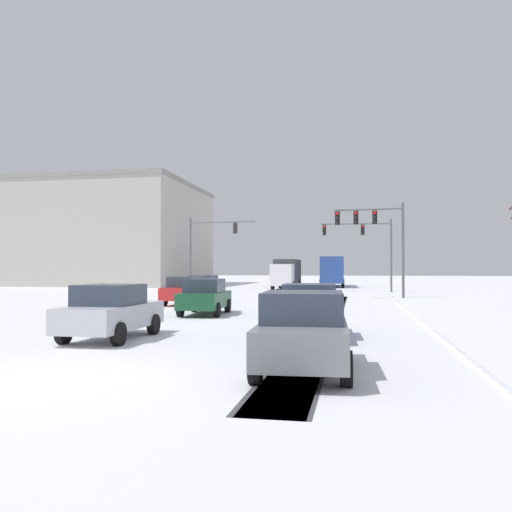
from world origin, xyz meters
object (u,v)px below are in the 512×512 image
object	(u,v)px
car_white_lead	(204,287)
bus_oncoming	(332,269)
traffic_signal_far_right	(366,240)
office_building_far_left_block	(105,235)
traffic_signal_near_right	(375,229)
car_blue_fourth	(310,310)
car_grey_sixth	(304,331)
car_red_second	(186,291)
box_truck_delivery	(286,273)
traffic_signal_far_left	(208,242)
car_dark_green_third	(205,297)
car_silver_fifth	(111,311)

from	to	relation	value
car_white_lead	bus_oncoming	world-z (taller)	bus_oncoming
traffic_signal_far_right	office_building_far_left_block	distance (m)	37.29
traffic_signal_near_right	bus_oncoming	size ratio (longest dim) A/B	0.59
car_blue_fourth	car_grey_sixth	xyz separation A→B (m)	(0.35, -5.46, 0.00)
car_red_second	box_truck_delivery	world-z (taller)	box_truck_delivery
traffic_signal_far_right	office_building_far_left_block	world-z (taller)	office_building_far_left_block
car_blue_fourth	car_grey_sixth	size ratio (longest dim) A/B	1.00
office_building_far_left_block	traffic_signal_near_right	bearing A→B (deg)	-39.70
car_grey_sixth	office_building_far_left_block	bearing A→B (deg)	120.30
car_white_lead	car_red_second	xyz separation A→B (m)	(0.69, -6.00, 0.00)
traffic_signal_far_left	traffic_signal_near_right	distance (m)	15.96
traffic_signal_near_right	car_dark_green_third	bearing A→B (deg)	-120.87
car_white_lead	car_dark_green_third	size ratio (longest dim) A/B	1.00
traffic_signal_far_left	car_grey_sixth	distance (m)	35.73
traffic_signal_near_right	bus_oncoming	bearing A→B (deg)	98.95
car_dark_green_third	box_truck_delivery	world-z (taller)	box_truck_delivery
car_dark_green_third	box_truck_delivery	distance (m)	30.51
box_truck_delivery	car_silver_fifth	bearing A→B (deg)	-90.20
car_white_lead	office_building_far_left_block	distance (m)	37.23
traffic_signal_far_left	traffic_signal_near_right	bearing A→B (deg)	-29.25
traffic_signal_near_right	traffic_signal_far_right	bearing A→B (deg)	91.73
car_silver_fifth	car_grey_sixth	xyz separation A→B (m)	(6.07, -3.90, 0.00)
traffic_signal_far_right	car_grey_sixth	size ratio (longest dim) A/B	1.56
box_truck_delivery	office_building_far_left_block	world-z (taller)	office_building_far_left_block
traffic_signal_far_right	car_grey_sixth	world-z (taller)	traffic_signal_far_right
car_silver_fifth	car_red_second	bearing A→B (deg)	99.83
traffic_signal_far_left	car_dark_green_third	size ratio (longest dim) A/B	1.55
traffic_signal_far_left	car_red_second	xyz separation A→B (m)	(2.98, -15.07, -3.60)
traffic_signal_far_left	bus_oncoming	bearing A→B (deg)	60.22
traffic_signal_far_right	car_white_lead	distance (m)	17.63
car_white_lead	box_truck_delivery	bearing A→B (deg)	79.64
car_white_lead	car_red_second	distance (m)	6.04
traffic_signal_near_right	car_red_second	xyz separation A→B (m)	(-10.94, -7.27, -3.93)
traffic_signal_far_right	bus_oncoming	world-z (taller)	traffic_signal_far_right
car_blue_fourth	car_silver_fifth	xyz separation A→B (m)	(-5.73, -1.56, 0.00)
car_blue_fourth	office_building_far_left_block	size ratio (longest dim) A/B	0.17
box_truck_delivery	car_blue_fourth	bearing A→B (deg)	-81.50
car_grey_sixth	traffic_signal_near_right	bearing A→B (deg)	84.85
car_grey_sixth	car_dark_green_third	bearing A→B (deg)	114.58
traffic_signal_far_left	car_white_lead	size ratio (longest dim) A/B	1.55
car_silver_fifth	office_building_far_left_block	size ratio (longest dim) A/B	0.17
car_grey_sixth	car_blue_fourth	bearing A→B (deg)	93.63
car_dark_green_third	bus_oncoming	world-z (taller)	bus_oncoming
car_white_lead	car_red_second	size ratio (longest dim) A/B	1.01
traffic_signal_far_right	office_building_far_left_block	xyz separation A→B (m)	(-33.47, 16.35, 1.83)
car_red_second	car_dark_green_third	world-z (taller)	same
traffic_signal_near_right	box_truck_delivery	bearing A→B (deg)	115.80
traffic_signal_far_right	car_silver_fifth	size ratio (longest dim) A/B	1.58
traffic_signal_far_right	car_blue_fourth	world-z (taller)	traffic_signal_far_right
traffic_signal_far_left	box_truck_delivery	bearing A→B (deg)	58.75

